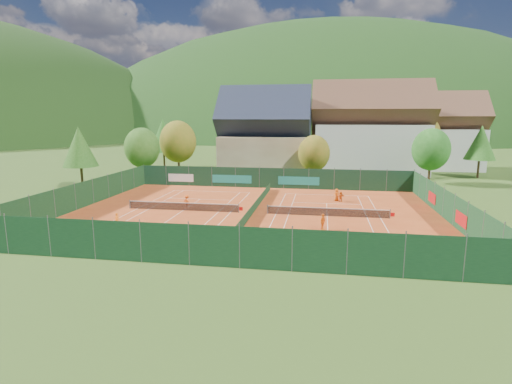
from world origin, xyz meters
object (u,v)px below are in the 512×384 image
Objects in this scene: player_left_near at (117,220)px; player_right_near at (323,222)px; player_left_far at (187,201)px; chalet at (265,138)px; player_right_far_b at (341,197)px; player_left_mid at (159,231)px; hotel_block_a at (370,133)px; hotel_block_b at (437,136)px; ball_hopper at (401,244)px; player_right_far_a at (337,195)px.

player_left_near is 0.94× the size of player_right_near.
player_right_near reaches higher than player_left_far.
player_left_near is 0.94× the size of player_left_far.
chalet is 26.40m from player_right_far_b.
player_right_near is 1.18× the size of player_right_far_b.
player_left_mid is (5.12, -2.28, -0.14)m from player_left_near.
player_left_far is at bearing -124.64° from hotel_block_a.
player_right_near is at bearing -114.48° from hotel_block_b.
ball_hopper is 25.41m from player_left_near.
chalet is 0.94× the size of hotel_block_b.
player_right_far_b is at bearing 102.12° from ball_hopper.
hotel_block_b is at bearing 73.18° from ball_hopper.
player_left_far is (-1.38, 11.45, 0.18)m from player_left_mid.
chalet is 25.69m from player_right_far_a.
chalet is 12.35× the size of player_right_far_b.
hotel_block_a is 13.89× the size of player_right_far_a.
hotel_block_a is at bearing -103.13° from player_left_far.
player_right_far_b is (-6.30, -28.35, -6.73)m from hotel_block_a.
chalet is at bearing 41.84° from player_right_near.
player_right_near reaches higher than ball_hopper.
player_left_near is (-25.29, 2.47, 0.17)m from ball_hopper.
player_right_far_b is at bearing 40.04° from player_left_near.
hotel_block_b is 54.59m from player_right_near.
player_left_mid is at bearing 34.43° from player_right_far_a.
player_left_near reaches higher than ball_hopper.
player_right_near is (15.49, -6.68, 0.00)m from player_left_far.
hotel_block_a is 13.98× the size of player_left_far.
hotel_block_b is 66.84m from player_left_near.
player_right_far_a is at bearing 62.17° from player_left_mid.
player_right_near is at bearing 11.48° from player_left_near.
player_left_far is 1.00× the size of player_right_near.
player_right_near is (-8.49, -41.39, -6.61)m from hotel_block_a.
player_left_mid is at bearing 118.40° from player_left_far.
hotel_block_a is at bearing 76.86° from player_left_mid.
chalet is 29.72m from player_left_far.
ball_hopper is 0.61× the size of player_right_far_b.
chalet is 44.05m from ball_hopper.
chalet is 11.12× the size of player_left_near.
hotel_block_a reaches higher than player_right_far_a.
ball_hopper is at bearing -1.49° from player_left_near.
player_right_far_a is at bearing -80.69° from player_right_far_b.
chalet reaches higher than ball_hopper.
chalet reaches higher than player_left_near.
ball_hopper is 0.52× the size of player_left_far.
player_left_far is (-4.98, -28.71, -5.85)m from chalet.
player_left_far is at bearing 151.61° from ball_hopper.
hotel_block_a is 13.97× the size of player_right_near.
player_left_mid is 0.90× the size of player_right_far_b.
player_right_far_b is at bearing -102.52° from hotel_block_a.
player_left_far reaches higher than player_left_near.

